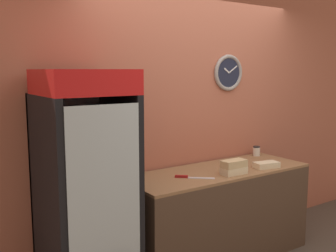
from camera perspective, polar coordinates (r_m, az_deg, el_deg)
The scene contains 8 objects.
wall_back at distance 3.98m, azimuth 3.86°, elevation 1.58°, with size 5.20×0.10×2.70m.
prep_counter at distance 3.91m, azimuth 7.19°, elevation -12.49°, with size 1.84×0.66×0.87m.
beverage_cooler at distance 3.08m, azimuth -12.25°, elevation -7.55°, with size 0.63×0.71×1.81m.
sandwich_stack_bottom at distance 3.64m, azimuth 9.53°, elevation -6.41°, with size 0.24×0.13×0.07m.
sandwich_stack_middle at distance 3.62m, azimuth 9.55°, elevation -5.41°, with size 0.24×0.12×0.07m.
sandwich_flat_left at distance 3.93m, azimuth 14.07°, elevation -5.50°, with size 0.26×0.17×0.06m.
chefs_knife at distance 3.48m, azimuth 3.06°, elevation -7.41°, with size 0.29×0.25×0.02m.
condiment_jar at distance 4.45m, azimuth 12.71°, elevation -3.56°, with size 0.08×0.08×0.11m.
Camera 1 is at (-2.42, -1.86, 1.81)m, focal length 42.00 mm.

